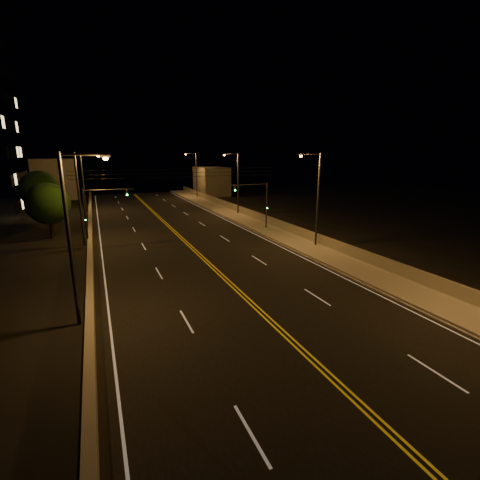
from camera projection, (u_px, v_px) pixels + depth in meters
name	position (u px, v px, depth m)	size (l,w,h in m)	color
ground	(383.00, 427.00, 12.36)	(160.00, 160.00, 0.00)	black
road	(210.00, 265.00, 30.25)	(18.00, 120.00, 0.02)	black
sidewalk	(314.00, 250.00, 34.26)	(3.60, 120.00, 0.30)	gray
curb	(298.00, 253.00, 33.58)	(0.14, 120.00, 0.15)	gray
parapet_wall	(329.00, 242.00, 34.72)	(0.30, 120.00, 1.00)	gray
jersey_barrier	(90.00, 275.00, 26.55)	(0.45, 120.00, 0.84)	gray
distant_building_right	(211.00, 181.00, 80.24)	(6.00, 10.00, 6.32)	gray
distant_building_left	(56.00, 179.00, 73.17)	(8.00, 8.00, 8.33)	gray
parapet_rail	(329.00, 237.00, 34.59)	(0.06, 0.06, 120.00)	black
lane_markings	(210.00, 265.00, 30.18)	(17.32, 116.00, 0.00)	silver
streetlight_1	(316.00, 194.00, 34.39)	(2.55, 0.28, 9.52)	#2D2D33
streetlight_2	(236.00, 180.00, 53.10)	(2.55, 0.28, 9.52)	#2D2D33
streetlight_3	(195.00, 172.00, 73.92)	(2.55, 0.28, 9.52)	#2D2D33
streetlight_4	(74.00, 230.00, 18.56)	(2.55, 0.28, 9.52)	#2D2D33
streetlight_5	(82.00, 193.00, 35.62)	(2.55, 0.28, 9.52)	#2D2D33
streetlight_6	(85.00, 179.00, 55.84)	(2.55, 0.28, 9.52)	#2D2D33
traffic_signal_right	(259.00, 200.00, 42.82)	(5.11, 0.31, 5.97)	#2D2D33
traffic_signal_left	(95.00, 210.00, 35.78)	(5.11, 0.31, 5.97)	#2D2D33
overhead_wires	(181.00, 173.00, 36.95)	(22.00, 0.03, 0.83)	black
tree_0	(48.00, 204.00, 38.72)	(4.68, 4.68, 6.34)	black
tree_1	(40.00, 190.00, 48.28)	(5.26, 5.26, 7.13)	black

